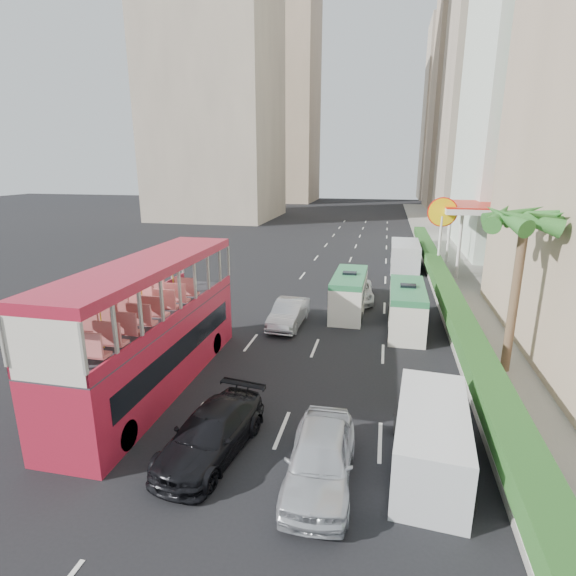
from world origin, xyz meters
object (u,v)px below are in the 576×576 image
(van_asset, at_px, (356,300))
(minibus_near, at_px, (349,294))
(car_silver_lane_a, at_px, (289,325))
(shell_station, at_px, (480,239))
(panel_van_far, at_px, (405,256))
(car_silver_lane_b, at_px, (320,482))
(minibus_far, at_px, (407,308))
(double_decker_bus, at_px, (152,325))
(car_black, at_px, (212,453))
(palm_tree, at_px, (515,297))
(panel_van_near, at_px, (431,439))

(van_asset, xyz_separation_m, minibus_near, (-0.26, -2.61, 1.18))
(car_silver_lane_a, bearing_deg, shell_station, 53.72)
(car_silver_lane_a, relative_size, panel_van_far, 0.76)
(van_asset, xyz_separation_m, shell_station, (9.03, 9.73, 2.75))
(car_silver_lane_b, bearing_deg, minibus_far, 76.36)
(minibus_near, bearing_deg, double_decker_bus, -121.57)
(shell_station, bearing_deg, double_decker_bus, -124.82)
(car_silver_lane_b, height_order, panel_van_far, panel_van_far)
(car_black, relative_size, minibus_far, 0.89)
(car_silver_lane_a, distance_m, van_asset, 6.35)
(car_black, height_order, panel_van_far, panel_van_far)
(panel_van_far, distance_m, palm_tree, 19.58)
(double_decker_bus, height_order, minibus_near, double_decker_bus)
(double_decker_bus, height_order, van_asset, double_decker_bus)
(car_silver_lane_b, distance_m, palm_tree, 11.08)
(van_asset, bearing_deg, car_silver_lane_b, -94.41)
(car_silver_lane_a, xyz_separation_m, minibus_near, (2.99, 2.85, 1.18))
(double_decker_bus, xyz_separation_m, minibus_far, (9.91, 8.53, -1.36))
(car_silver_lane_b, xyz_separation_m, shell_station, (8.80, 27.24, 2.75))
(panel_van_near, bearing_deg, car_silver_lane_b, -152.35)
(car_silver_lane_a, xyz_separation_m, car_black, (0.07, -11.45, 0.00))
(van_asset, distance_m, shell_station, 13.56)
(car_silver_lane_a, bearing_deg, car_silver_lane_b, -71.23)
(car_silver_lane_b, relative_size, minibus_far, 0.84)
(car_silver_lane_a, distance_m, minibus_far, 6.34)
(car_silver_lane_b, bearing_deg, car_black, 168.52)
(minibus_near, bearing_deg, panel_van_near, -75.01)
(car_black, relative_size, minibus_near, 0.89)
(shell_station, bearing_deg, palm_tree, -96.60)
(van_asset, bearing_deg, car_black, -105.81)
(car_silver_lane_a, bearing_deg, van_asset, 61.89)
(minibus_near, xyz_separation_m, palm_tree, (7.09, -6.65, 2.20))
(van_asset, relative_size, minibus_far, 0.86)
(van_asset, relative_size, minibus_near, 0.86)
(car_black, bearing_deg, car_silver_lane_b, -1.40)
(palm_tree, bearing_deg, car_silver_lane_a, 159.32)
(minibus_near, distance_m, palm_tree, 9.97)
(shell_station, bearing_deg, car_black, -114.62)
(minibus_near, distance_m, panel_van_near, 14.06)
(minibus_far, xyz_separation_m, panel_van_far, (0.38, 14.60, -0.06))
(van_asset, bearing_deg, double_decker_bus, -122.88)
(minibus_far, relative_size, panel_van_near, 1.11)
(double_decker_bus, relative_size, panel_van_near, 2.30)
(car_black, bearing_deg, palm_tree, 45.81)
(double_decker_bus, distance_m, palm_tree, 14.39)
(car_silver_lane_b, xyz_separation_m, minibus_far, (2.71, 12.77, 1.17))
(minibus_near, height_order, minibus_far, minibus_near)
(car_black, xyz_separation_m, palm_tree, (10.01, 7.65, 3.38))
(car_silver_lane_a, relative_size, car_silver_lane_b, 0.95)
(palm_tree, bearing_deg, shell_station, 83.40)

